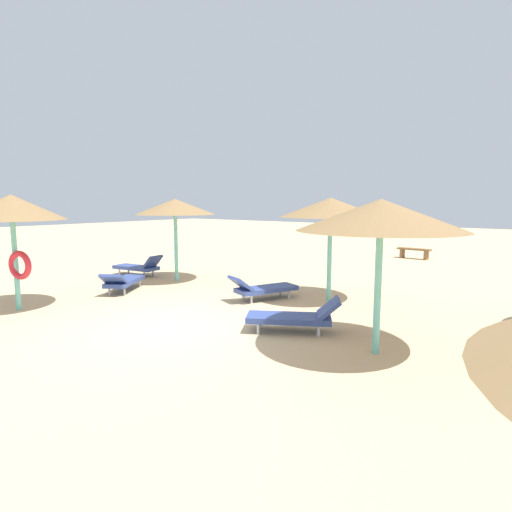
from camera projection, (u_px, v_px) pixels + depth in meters
name	position (u px, v px, depth m)	size (l,w,h in m)	color
ground_plane	(171.00, 327.00, 8.86)	(80.00, 80.00, 0.00)	#D1B284
parasol_0	(175.00, 207.00, 13.59)	(2.58, 2.58, 2.72)	#6BC6BC
parasol_1	(12.00, 209.00, 9.91)	(2.43, 2.43, 2.80)	#6BC6BC
parasol_2	(381.00, 216.00, 7.00)	(2.84, 2.84, 2.68)	#6BC6BC
parasol_3	(331.00, 208.00, 10.88)	(2.67, 2.67, 2.74)	#6BC6BC
lounger_0	(139.00, 267.00, 14.91)	(1.94, 0.90, 0.78)	#33478C
lounger_2	(296.00, 317.00, 8.47)	(1.95, 1.50, 0.73)	#33478C
lounger_3	(262.00, 288.00, 11.26)	(1.31, 1.99, 0.71)	#33478C
lounger_6	(123.00, 281.00, 12.31)	(1.55, 1.95, 0.66)	#33478C
bench_0	(414.00, 251.00, 19.29)	(1.52, 0.49, 0.49)	brown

